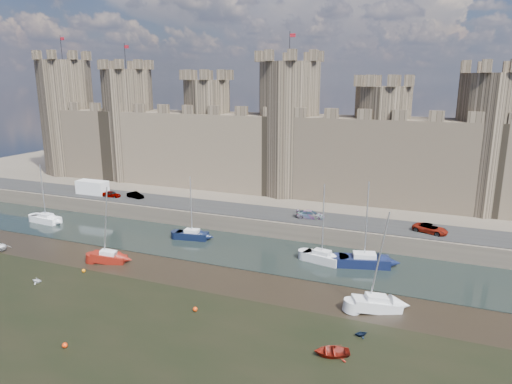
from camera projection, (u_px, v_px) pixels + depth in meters
ground at (103, 334)px, 41.52m from camera, size 160.00×160.00×0.00m
seaweed_patch at (52, 372)px, 36.11m from camera, size 70.00×34.00×0.01m
water_channel at (220, 247)px, 63.15m from camera, size 160.00×12.00×0.08m
quay at (296, 184)px, 95.32m from camera, size 160.00×60.00×2.50m
road at (248, 211)px, 71.56m from camera, size 160.00×7.00×0.10m
castle at (274, 142)px, 82.23m from camera, size 108.50×11.00×29.00m
car_0 at (112, 194)px, 79.77m from camera, size 3.28×1.38×1.11m
car_1 at (135, 195)px, 79.04m from camera, size 3.55×1.98×1.11m
car_2 at (310, 214)px, 67.59m from camera, size 4.40×2.36×1.21m
car_3 at (430, 229)px, 61.08m from camera, size 4.95×3.46×1.25m
van at (92, 188)px, 81.62m from camera, size 5.73×2.35×2.49m
sailboat_0 at (46, 219)px, 73.55m from camera, size 5.24×2.41×9.52m
sailboat_1 at (192, 235)px, 65.95m from camera, size 4.85×2.52×9.27m
sailboat_2 at (322, 257)px, 57.52m from camera, size 4.98×2.76×10.16m
sailboat_3 at (364, 260)px, 56.39m from camera, size 6.53×3.85×10.74m
sailboat_4 at (109, 257)px, 57.65m from camera, size 4.56×2.85×9.96m
sailboat_5 at (376, 304)px, 45.63m from camera, size 5.19×3.73×10.46m
dinghy_3 at (37, 280)px, 51.92m from camera, size 1.36×1.21×0.65m
dinghy_4 at (332, 352)px, 38.21m from camera, size 3.59×3.12×0.62m
dinghy_7 at (361, 333)px, 41.09m from camera, size 1.53×1.46×0.63m
buoy_1 at (84, 271)px, 54.79m from camera, size 0.43×0.43×0.43m
buoy_3 at (195, 309)px, 45.57m from camera, size 0.48×0.48×0.48m
buoy_4 at (65, 345)px, 39.37m from camera, size 0.48×0.48×0.48m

